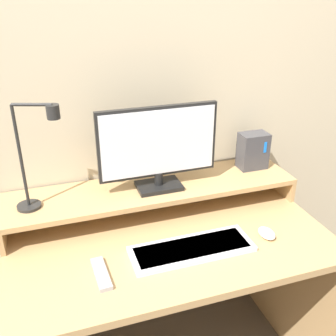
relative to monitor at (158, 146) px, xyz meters
name	(u,v)px	position (x,y,z in m)	size (l,w,h in m)	color
wall_back	(140,85)	(-0.02, 0.20, 0.21)	(6.00, 0.05, 2.50)	beige
desk	(169,278)	(-0.02, -0.19, -0.51)	(1.24, 0.71, 0.74)	tan
monitor_shelf	(153,190)	(-0.02, 0.02, -0.21)	(1.24, 0.29, 0.11)	tan
monitor	(158,146)	(0.00, 0.00, 0.00)	(0.50, 0.12, 0.35)	black
desk_lamp	(36,156)	(-0.47, -0.01, 0.03)	(0.20, 0.11, 0.42)	black
router_dock	(253,151)	(0.47, 0.05, -0.10)	(0.13, 0.09, 0.17)	#3D3D42
keyboard	(192,249)	(0.03, -0.31, -0.29)	(0.46, 0.16, 0.02)	silver
mouse	(267,233)	(0.34, -0.32, -0.29)	(0.06, 0.09, 0.03)	white
remote_control	(101,274)	(-0.31, -0.34, -0.29)	(0.05, 0.17, 0.02)	#99999E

